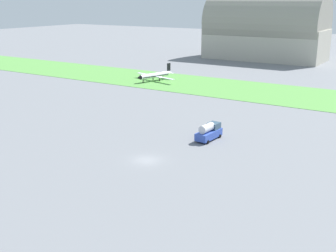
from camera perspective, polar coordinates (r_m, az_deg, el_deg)
ground_plane at (r=72.28m, az=-2.84°, el=-4.54°), size 600.00×600.00×0.00m
grass_taxiway_strip at (r=127.12m, az=13.63°, el=4.25°), size 360.00×28.00×0.08m
airplane_taxiing_turboprop at (r=142.05m, az=-1.72°, el=6.73°), size 17.31×14.94×5.29m
fuel_truck_near_gate at (r=82.54m, az=5.45°, el=-0.74°), size 2.98×6.64×3.29m
hangar_distant at (r=198.86m, az=12.80°, el=12.31°), size 51.22×25.93×28.90m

